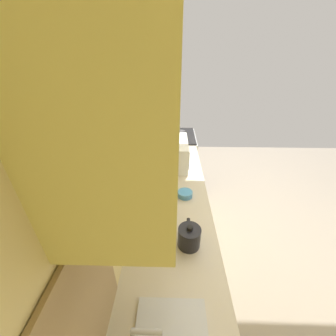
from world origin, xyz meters
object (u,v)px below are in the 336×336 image
Objects in this scene: microwave at (171,152)px; bowl at (185,194)px; oven_range at (174,161)px; kettle at (189,237)px.

microwave is 3.96× the size of bowl.
microwave is at bearing 177.55° from oven_range.
microwave is (-0.85, 0.04, 0.57)m from oven_range.
bowl is 0.53m from kettle.
bowl is (-0.60, -0.13, -0.11)m from microwave.
kettle is at bearing -173.38° from microwave.
microwave is 1.13m from kettle.
microwave reaches higher than oven_range.
microwave is 2.56× the size of kettle.
oven_range is 1.52m from bowl.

